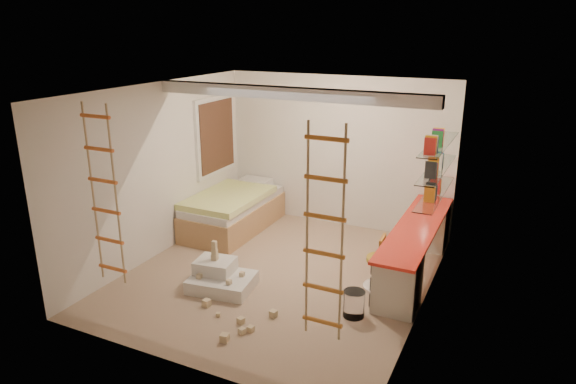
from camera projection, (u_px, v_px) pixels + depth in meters
The scene contains 15 objects.
floor at pixel (279, 275), 7.28m from camera, with size 4.50×4.50×0.00m, color tan.
ceiling_beam at pixel (288, 93), 6.76m from camera, with size 4.00×0.18×0.16m, color white.
window_frame at pixel (215, 136), 8.89m from camera, with size 0.06×1.15×1.35m, color white.
window_blind at pixel (217, 136), 8.87m from camera, with size 0.02×1.00×1.20m, color #4C2D1E.
rope_ladder_left at pixel (104, 196), 5.86m from camera, with size 0.41×0.04×2.13m, color orange, non-canonical shape.
rope_ladder_right at pixel (324, 236), 4.75m from camera, with size 0.41×0.04×2.13m, color #BE7720, non-canonical shape.
waste_bin at pixel (354, 304), 6.20m from camera, with size 0.26×0.26×0.33m, color white.
desk at pixel (416, 248), 7.19m from camera, with size 0.56×2.80×0.75m.
shelves at pixel (437, 169), 7.02m from camera, with size 0.25×1.80×0.71m.
bed at pixel (234, 211), 8.83m from camera, with size 1.02×2.00×0.69m.
task_lamp at pixel (430, 180), 7.81m from camera, with size 0.14×0.36×0.57m.
swivel_chair at pixel (381, 270), 6.81m from camera, with size 0.48×0.48×0.75m.
play_platform at pixel (220, 278), 6.89m from camera, with size 0.90×0.75×0.36m.
toy_blocks at pixel (227, 292), 6.41m from camera, with size 1.24×1.20×0.63m.
books at pixel (438, 161), 6.98m from camera, with size 0.14×0.70×0.92m.
Camera 1 is at (2.94, -5.86, 3.37)m, focal length 32.00 mm.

